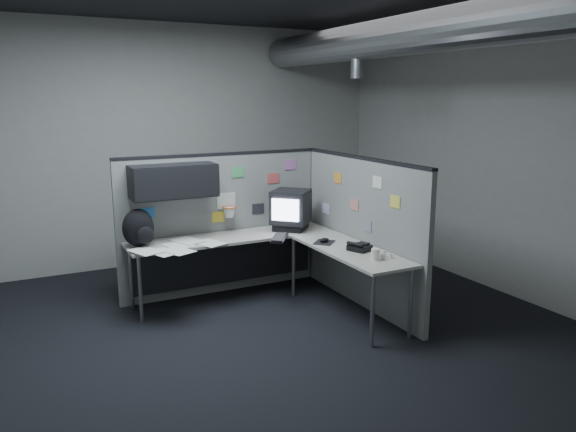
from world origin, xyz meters
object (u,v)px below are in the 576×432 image
phone (359,247)px  keyboard (279,238)px  backpack (139,229)px  monitor (291,209)px  desk (262,250)px

phone → keyboard: bearing=112.9°
keyboard → phone: (0.52, -0.77, 0.02)m
backpack → monitor: bearing=0.9°
desk → monitor: 0.67m
keyboard → backpack: backpack is taller
phone → backpack: bearing=138.2°
desk → monitor: monitor is taller
keyboard → phone: phone is taller
phone → backpack: (-1.94, 1.15, 0.16)m
keyboard → phone: bearing=-65.5°
phone → backpack: backpack is taller
desk → keyboard: size_ratio=5.63×
desk → phone: (0.68, -0.86, 0.15)m
desk → backpack: 1.33m
desk → keyboard: (0.16, -0.09, 0.13)m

